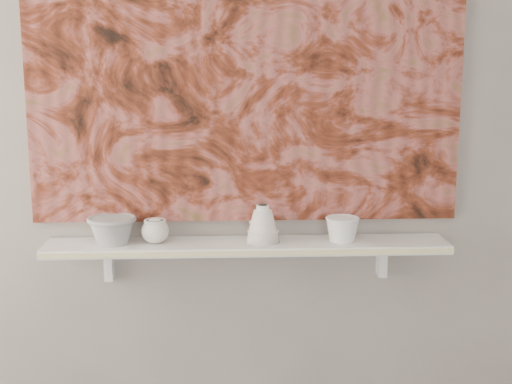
{
  "coord_description": "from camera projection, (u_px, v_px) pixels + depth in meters",
  "views": [
    {
      "loc": [
        -0.08,
        -0.89,
        1.58
      ],
      "look_at": [
        0.03,
        1.49,
        1.11
      ],
      "focal_mm": 50.0,
      "sensor_mm": 36.0,
      "label": 1
    }
  ],
  "objects": [
    {
      "name": "bell_vessel",
      "position": [
        263.0,
        223.0,
        2.47
      ],
      "size": [
        0.15,
        0.15,
        0.13
      ],
      "primitive_type": null,
      "rotation": [
        0.0,
        0.0,
        -0.29
      ],
      "color": "silver",
      "rests_on": "shelf"
    },
    {
      "name": "bowl_white",
      "position": [
        342.0,
        229.0,
        2.48
      ],
      "size": [
        0.16,
        0.16,
        0.09
      ],
      "primitive_type": null,
      "rotation": [
        0.0,
        0.0,
        -0.39
      ],
      "color": "silver",
      "rests_on": "shelf"
    },
    {
      "name": "bracket_left",
      "position": [
        109.0,
        263.0,
        2.53
      ],
      "size": [
        0.03,
        0.06,
        0.12
      ],
      "primitive_type": "cube",
      "color": "white",
      "rests_on": "wall_back"
    },
    {
      "name": "shelf",
      "position": [
        247.0,
        246.0,
        2.48
      ],
      "size": [
        1.4,
        0.18,
        0.03
      ],
      "primitive_type": "cube",
      "color": "white",
      "rests_on": "wall_back"
    },
    {
      "name": "house_motif",
      "position": [
        374.0,
        152.0,
        2.5
      ],
      "size": [
        0.09,
        0.0,
        0.08
      ],
      "primitive_type": "cube",
      "color": "black",
      "rests_on": "painting"
    },
    {
      "name": "bowl_grey",
      "position": [
        112.0,
        230.0,
        2.45
      ],
      "size": [
        0.22,
        0.22,
        0.1
      ],
      "primitive_type": null,
      "rotation": [
        0.0,
        0.0,
        0.42
      ],
      "color": "gray",
      "rests_on": "shelf"
    },
    {
      "name": "wall_back",
      "position": [
        246.0,
        119.0,
        2.49
      ],
      "size": [
        3.6,
        0.0,
        3.6
      ],
      "primitive_type": "plane",
      "rotation": [
        1.57,
        0.0,
        0.0
      ],
      "color": "gray",
      "rests_on": "floor"
    },
    {
      "name": "bracket_right",
      "position": [
        382.0,
        260.0,
        2.58
      ],
      "size": [
        0.03,
        0.06,
        0.12
      ],
      "primitive_type": "cube",
      "color": "white",
      "rests_on": "wall_back"
    },
    {
      "name": "cup_cream",
      "position": [
        155.0,
        231.0,
        2.45
      ],
      "size": [
        0.12,
        0.12,
        0.09
      ],
      "primitive_type": null,
      "rotation": [
        0.0,
        0.0,
        -0.37
      ],
      "color": "beige",
      "rests_on": "shelf"
    },
    {
      "name": "painting",
      "position": [
        246.0,
        63.0,
        2.44
      ],
      "size": [
        1.5,
        0.02,
        1.1
      ],
      "primitive_type": "cube",
      "color": "maroon",
      "rests_on": "wall_back"
    },
    {
      "name": "shelf_stripe",
      "position": [
        248.0,
        254.0,
        2.39
      ],
      "size": [
        1.4,
        0.01,
        0.02
      ],
      "primitive_type": "cube",
      "color": "beige",
      "rests_on": "shelf"
    }
  ]
}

